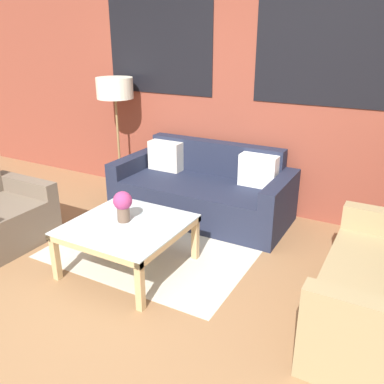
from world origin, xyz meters
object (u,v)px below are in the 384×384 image
Objects in this scene: couch_dark at (203,191)px; coffee_table at (127,230)px; floor_lamp at (115,93)px; flower_vase at (123,204)px.

coffee_table is at bearing -91.57° from couch_dark.
flower_vase is at bearing -50.58° from floor_lamp.
floor_lamp is (-1.27, 0.14, 0.98)m from couch_dark.
coffee_table is (-0.04, -1.33, 0.09)m from couch_dark.
flower_vase is at bearing -93.98° from couch_dark.
couch_dark reaches higher than coffee_table.
flower_vase is (1.18, -1.44, -0.68)m from floor_lamp.
floor_lamp is (-1.24, 1.47, 0.89)m from coffee_table.
floor_lamp is 1.98m from flower_vase.
floor_lamp reaches higher than flower_vase.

